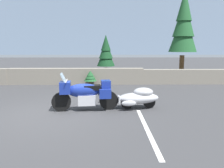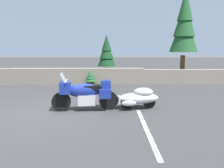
{
  "view_description": "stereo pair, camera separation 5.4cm",
  "coord_description": "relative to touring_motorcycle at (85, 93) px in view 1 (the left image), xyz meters",
  "views": [
    {
      "loc": [
        1.96,
        -7.29,
        2.21
      ],
      "look_at": [
        2.08,
        0.85,
        0.85
      ],
      "focal_mm": 35.81,
      "sensor_mm": 36.0,
      "label": 1
    },
    {
      "loc": [
        2.01,
        -7.29,
        2.21
      ],
      "look_at": [
        2.08,
        0.85,
        0.85
      ],
      "focal_mm": 35.81,
      "sensor_mm": 36.0,
      "label": 2
    }
  ],
  "objects": [
    {
      "name": "pine_sapling_near",
      "position": [
        -0.22,
        5.01,
        -0.08
      ],
      "size": [
        0.74,
        0.74,
        0.87
      ],
      "color": "brown",
      "rests_on": "ground"
    },
    {
      "name": "stone_guard_wall",
      "position": [
        -1.43,
        5.59,
        -0.16
      ],
      "size": [
        24.0,
        0.61,
        0.95
      ],
      "color": "gray",
      "rests_on": "ground"
    },
    {
      "name": "touring_motorcycle",
      "position": [
        0.0,
        0.0,
        0.0
      ],
      "size": [
        2.31,
        0.9,
        1.33
      ],
      "color": "black",
      "rests_on": "ground"
    },
    {
      "name": "car_shaped_trailer",
      "position": [
        1.91,
        0.22,
        -0.21
      ],
      "size": [
        2.23,
        0.89,
        0.76
      ],
      "color": "black",
      "rests_on": "ground"
    },
    {
      "name": "pine_tree_tall",
      "position": [
        5.56,
        6.76,
        3.0
      ],
      "size": [
        1.75,
        1.75,
        5.79
      ],
      "color": "brown",
      "rests_on": "ground"
    },
    {
      "name": "pine_tree_secondary",
      "position": [
        0.65,
        7.0,
        1.24
      ],
      "size": [
        1.17,
        1.17,
        2.98
      ],
      "color": "brown",
      "rests_on": "ground"
    },
    {
      "name": "distant_ridgeline",
      "position": [
        -1.12,
        95.58,
        7.38
      ],
      "size": [
        240.0,
        80.0,
        16.0
      ],
      "primitive_type": "cube",
      "color": "#7F93AD",
      "rests_on": "ground"
    },
    {
      "name": "parking_stripe_marker",
      "position": [
        1.87,
        -1.84,
        -0.62
      ],
      "size": [
        0.12,
        3.6,
        0.01
      ],
      "primitive_type": "cube",
      "color": "silver",
      "rests_on": "ground"
    },
    {
      "name": "ground_plane",
      "position": [
        -1.12,
        -0.34,
        -0.62
      ],
      "size": [
        80.0,
        80.0,
        0.0
      ],
      "primitive_type": "plane",
      "color": "#38383A"
    }
  ]
}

